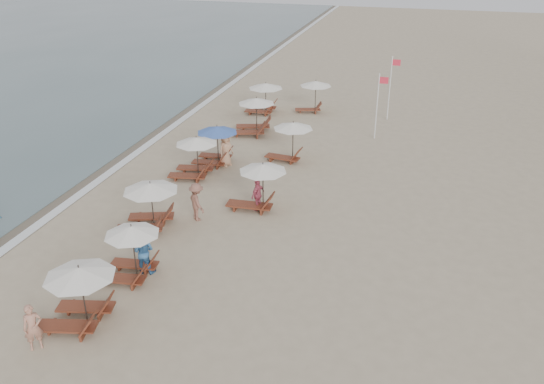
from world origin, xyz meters
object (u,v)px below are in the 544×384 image
(lounger_station_6, at_px, (263,97))
(inland_station_0, at_px, (256,184))
(inland_station_2, at_px, (313,92))
(beachgoer_mid_a, at_px, (143,251))
(lounger_station_3, at_px, (193,158))
(beachgoer_near, at_px, (33,327))
(lounger_station_2, at_px, (147,205))
(lounger_station_4, at_px, (214,144))
(beachgoer_far_b, at_px, (226,149))
(lounger_station_1, at_px, (129,252))
(beachgoer_far_a, at_px, (258,195))
(inland_station_1, at_px, (289,138))
(flag_pole_near, at_px, (378,103))
(lounger_station_0, at_px, (77,295))
(beachgoer_mid_b, at_px, (197,202))
(lounger_station_5, at_px, (252,117))

(lounger_station_6, height_order, inland_station_0, inland_station_0)
(inland_station_2, height_order, beachgoer_mid_a, inland_station_2)
(lounger_station_3, distance_m, beachgoer_mid_a, 9.10)
(beachgoer_near, bearing_deg, lounger_station_2, 50.29)
(lounger_station_3, xyz_separation_m, lounger_station_4, (0.40, 2.03, 0.06))
(beachgoer_mid_a, height_order, beachgoer_far_b, beachgoer_far_b)
(lounger_station_1, distance_m, beachgoer_far_a, 7.31)
(inland_station_1, relative_size, beachgoer_near, 1.69)
(lounger_station_1, relative_size, beachgoer_near, 1.51)
(inland_station_0, relative_size, inland_station_1, 1.05)
(lounger_station_2, relative_size, beachgoer_far_b, 1.44)
(lounger_station_6, distance_m, beachgoer_near, 25.62)
(beachgoer_mid_a, relative_size, flag_pole_near, 0.44)
(beachgoer_near, bearing_deg, lounger_station_0, 23.79)
(lounger_station_1, height_order, lounger_station_2, lounger_station_1)
(lounger_station_3, bearing_deg, beachgoer_far_a, -32.16)
(lounger_station_0, height_order, inland_station_2, lounger_station_0)
(inland_station_2, height_order, beachgoer_near, inland_station_2)
(lounger_station_4, relative_size, beachgoer_mid_a, 1.41)
(beachgoer_far_a, bearing_deg, lounger_station_1, -4.37)
(beachgoer_mid_a, bearing_deg, beachgoer_mid_b, -96.59)
(beachgoer_near, bearing_deg, beachgoer_mid_b, 39.54)
(inland_station_0, distance_m, inland_station_2, 15.67)
(beachgoer_mid_a, height_order, beachgoer_mid_b, beachgoer_mid_a)
(beachgoer_mid_b, bearing_deg, inland_station_1, -62.18)
(inland_station_0, xyz_separation_m, beachgoer_far_a, (0.08, -0.03, -0.52))
(lounger_station_0, xyz_separation_m, lounger_station_2, (-0.87, 6.63, -0.03))
(beachgoer_near, bearing_deg, lounger_station_3, 50.98)
(inland_station_1, relative_size, beachgoer_far_b, 1.42)
(beachgoer_near, distance_m, beachgoer_mid_b, 9.51)
(inland_station_1, relative_size, beachgoer_mid_a, 1.51)
(lounger_station_2, bearing_deg, inland_station_2, 79.94)
(lounger_station_5, distance_m, beachgoer_mid_a, 16.31)
(lounger_station_6, height_order, inland_station_1, inland_station_1)
(beachgoer_mid_b, bearing_deg, inland_station_2, -51.95)
(beachgoer_mid_b, bearing_deg, flag_pole_near, -73.29)
(lounger_station_0, relative_size, lounger_station_4, 1.05)
(lounger_station_4, relative_size, inland_station_2, 0.98)
(lounger_station_2, bearing_deg, beachgoer_far_a, 36.25)
(lounger_station_5, bearing_deg, beachgoer_near, -91.10)
(lounger_station_6, relative_size, beachgoer_far_b, 1.39)
(lounger_station_6, height_order, beachgoer_mid_a, lounger_station_6)
(lounger_station_5, bearing_deg, beachgoer_far_b, -87.98)
(inland_station_1, height_order, beachgoer_near, inland_station_1)
(lounger_station_2, relative_size, flag_pole_near, 0.67)
(lounger_station_0, xyz_separation_m, lounger_station_6, (-0.89, 24.16, -0.00))
(flag_pole_near, bearing_deg, beachgoer_near, -109.76)
(lounger_station_2, height_order, flag_pole_near, flag_pole_near)
(lounger_station_2, relative_size, inland_station_2, 1.06)
(lounger_station_4, height_order, beachgoer_near, lounger_station_4)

